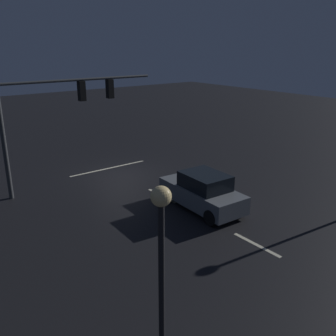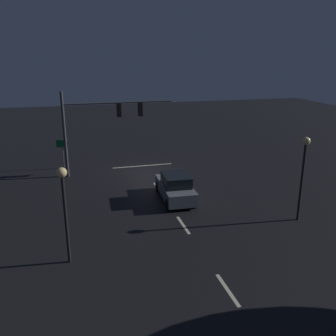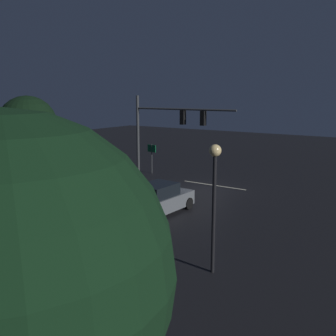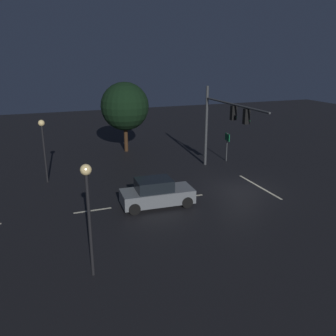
# 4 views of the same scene
# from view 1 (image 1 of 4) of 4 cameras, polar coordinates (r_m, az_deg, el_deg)

# --- Properties ---
(ground_plane) EXTENTS (80.00, 80.00, 0.00)m
(ground_plane) POSITION_cam_1_polar(r_m,az_deg,el_deg) (21.75, -7.22, -1.00)
(ground_plane) COLOR black
(traffic_signal_assembly) EXTENTS (8.27, 0.47, 6.40)m
(traffic_signal_assembly) POSITION_cam_1_polar(r_m,az_deg,el_deg) (19.55, -16.67, 9.23)
(traffic_signal_assembly) COLOR #383A3D
(traffic_signal_assembly) RESTS_ON ground_plane
(lane_dash_far) EXTENTS (0.16, 2.20, 0.01)m
(lane_dash_far) POSITION_cam_1_polar(r_m,az_deg,el_deg) (18.61, -0.94, -4.26)
(lane_dash_far) COLOR beige
(lane_dash_far) RESTS_ON ground_plane
(lane_dash_mid) EXTENTS (0.16, 2.20, 0.01)m
(lane_dash_mid) POSITION_cam_1_polar(r_m,az_deg,el_deg) (14.71, 13.37, -11.33)
(lane_dash_mid) COLOR beige
(lane_dash_mid) RESTS_ON ground_plane
(stop_bar) EXTENTS (5.00, 0.16, 0.01)m
(stop_bar) POSITION_cam_1_polar(r_m,az_deg,el_deg) (22.95, -9.04, -0.04)
(stop_bar) COLOR beige
(stop_bar) RESTS_ON ground_plane
(car_approaching) EXTENTS (2.07, 4.43, 1.70)m
(car_approaching) POSITION_cam_1_polar(r_m,az_deg,el_deg) (17.07, 5.28, -3.61)
(car_approaching) COLOR slate
(car_approaching) RESTS_ON ground_plane
(street_lamp_right_kerb) EXTENTS (0.44, 0.44, 4.49)m
(street_lamp_right_kerb) POSITION_cam_1_polar(r_m,az_deg,el_deg) (8.01, -1.03, -11.48)
(street_lamp_right_kerb) COLOR black
(street_lamp_right_kerb) RESTS_ON ground_plane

